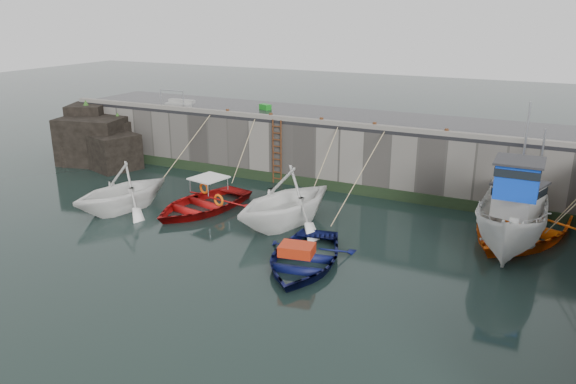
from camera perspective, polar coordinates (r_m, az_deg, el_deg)
The scene contains 24 objects.
ground at distance 19.21m, azimuth -9.55°, elevation -7.76°, with size 120.00×120.00×0.00m, color black.
quay_back at distance 29.14m, azimuth 4.73°, elevation 4.55°, with size 30.00×5.00×3.00m, color slate.
road_back at distance 28.81m, azimuth 4.82°, elevation 7.60°, with size 30.00×5.00×0.16m, color black.
kerb_back at distance 26.64m, azimuth 2.93°, elevation 7.18°, with size 30.00×0.30×0.20m, color slate.
algae_back at distance 27.21m, azimuth 2.67°, elevation 0.88°, with size 30.00×0.08×0.50m, color black.
rock_outcrop at distance 33.48m, azimuth -18.67°, elevation 5.01°, with size 5.85×4.24×3.41m.
ladder at distance 27.64m, azimuth -1.13°, elevation 4.06°, with size 0.51×0.08×3.20m.
boat_near_white at distance 25.39m, azimuth -16.38°, elevation -1.74°, with size 3.92×4.55×2.40m, color white.
boat_near_white_rope at distance 28.66m, azimuth -10.36°, elevation 0.97°, with size 0.04×4.78×3.10m, color tan, non-canonical shape.
boat_near_blue at distance 24.68m, azimuth -8.75°, elevation -1.76°, with size 3.56×4.99×1.03m, color #9F0E0D.
boat_near_blue_rope at distance 27.65m, azimuth -4.34°, elevation 0.58°, with size 0.04×3.59×3.10m, color tan, non-canonical shape.
boat_near_blacktrim at distance 22.74m, azimuth -0.27°, elevation -3.30°, with size 4.40×5.10×2.69m, color white.
boat_near_blacktrim_rope at distance 25.92m, azimuth 3.42°, elevation -0.60°, with size 0.04×3.57×3.10m, color tan, non-canonical shape.
boat_near_navy at distance 19.34m, azimuth 1.53°, elevation -7.30°, with size 3.43×4.80×0.99m, color #0A0F3E.
boat_near_navy_rope at distance 23.83m, azimuth 6.85°, elevation -2.41°, with size 0.04×6.07×3.10m, color tan, non-canonical shape.
boat_far_white at distance 21.88m, azimuth 21.90°, elevation -2.61°, with size 2.44×6.43×5.48m.
boat_far_orange at distance 23.22m, azimuth 22.53°, elevation -3.15°, with size 6.32×7.53×4.34m.
fish_crate at distance 30.40m, azimuth -2.33°, elevation 8.63°, with size 0.65×0.35×0.29m, color #167B1B.
railing at distance 31.96m, azimuth -10.95°, elevation 8.89°, with size 1.60×1.05×1.00m.
bollard_a at distance 29.04m, azimuth -6.15°, elevation 8.09°, with size 0.18×0.18×0.28m, color #3F1E0F.
bollard_b at distance 27.79m, azimuth -1.75°, elevation 7.74°, with size 0.18×0.18×0.28m, color #3F1E0F.
bollard_c at distance 26.65m, azimuth 3.42°, elevation 7.26°, with size 0.18×0.18×0.28m, color #3F1E0F.
bollard_d at distance 25.77m, azimuth 8.78°, elevation 6.71°, with size 0.18×0.18×0.28m, color #3F1E0F.
bollard_e at distance 25.01m, azimuth 15.80°, elevation 5.89°, with size 0.18×0.18×0.28m, color #3F1E0F.
Camera 1 is at (10.40, -13.86, 8.30)m, focal length 35.00 mm.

